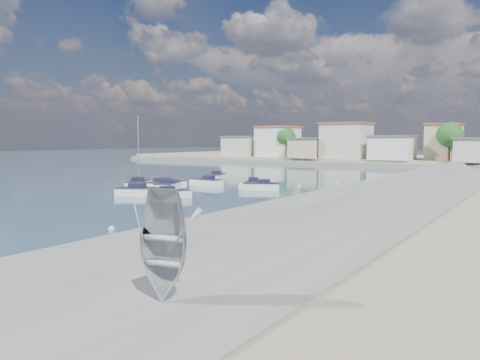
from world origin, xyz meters
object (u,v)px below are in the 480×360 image
(motorboat_b, at_px, (173,195))
(motorboat_h, at_px, (145,192))
(sailboat, at_px, (140,184))
(motorboat_c, at_px, (205,182))
(motorboat_f, at_px, (254,184))
(overturned_dinghy, at_px, (163,291))
(motorboat_a, at_px, (169,186))
(motorboat_d, at_px, (259,187))
(motorboat_g, at_px, (215,177))
(motorboat_e, at_px, (167,185))

(motorboat_b, distance_m, motorboat_h, 4.06)
(sailboat, bearing_deg, motorboat_c, 47.39)
(motorboat_c, distance_m, sailboat, 8.14)
(motorboat_f, bearing_deg, overturned_dinghy, -60.55)
(motorboat_a, distance_m, sailboat, 5.01)
(motorboat_h, bearing_deg, motorboat_d, 57.59)
(motorboat_c, relative_size, sailboat, 0.56)
(motorboat_f, relative_size, motorboat_h, 0.81)
(sailboat, bearing_deg, motorboat_g, 82.19)
(motorboat_d, xyz_separation_m, motorboat_e, (-10.44, -4.26, 0.00))
(motorboat_d, bearing_deg, motorboat_a, -149.31)
(motorboat_a, relative_size, motorboat_b, 1.19)
(sailboat, xyz_separation_m, overturned_dinghy, (34.41, -32.14, 1.66))
(motorboat_b, height_order, motorboat_e, same)
(motorboat_a, bearing_deg, motorboat_h, -70.90)
(motorboat_a, xyz_separation_m, motorboat_c, (0.50, 6.16, 0.00))
(motorboat_e, height_order, sailboat, sailboat)
(motorboat_e, height_order, motorboat_g, same)
(motorboat_e, bearing_deg, motorboat_g, 98.76)
(motorboat_d, xyz_separation_m, motorboat_g, (-12.31, 7.90, 0.00))
(overturned_dinghy, bearing_deg, motorboat_c, 116.49)
(motorboat_c, bearing_deg, sailboat, -132.61)
(motorboat_c, relative_size, motorboat_d, 1.12)
(motorboat_f, height_order, motorboat_g, same)
(motorboat_b, xyz_separation_m, motorboat_e, (-7.40, 7.10, 0.00))
(motorboat_d, bearing_deg, overturned_dinghy, -61.49)
(motorboat_e, xyz_separation_m, motorboat_f, (8.32, 6.58, -0.00))
(motorboat_d, bearing_deg, motorboat_c, 174.93)
(motorboat_b, height_order, sailboat, sailboat)
(motorboat_c, bearing_deg, motorboat_b, -65.37)
(motorboat_g, bearing_deg, motorboat_b, -64.31)
(motorboat_c, bearing_deg, motorboat_d, -5.07)
(motorboat_d, xyz_separation_m, overturned_dinghy, (20.30, -37.37, 1.70))
(sailboat, bearing_deg, motorboat_b, -29.00)
(motorboat_h, bearing_deg, motorboat_b, -2.59)
(motorboat_b, relative_size, motorboat_c, 0.89)
(motorboat_a, relative_size, sailboat, 0.59)
(motorboat_e, relative_size, sailboat, 0.67)
(motorboat_c, height_order, motorboat_h, same)
(sailboat, bearing_deg, motorboat_a, -1.97)
(motorboat_c, xyz_separation_m, motorboat_f, (6.49, 1.55, -0.00))
(motorboat_d, height_order, motorboat_g, same)
(motorboat_a, bearing_deg, overturned_dinghy, -47.40)
(motorboat_d, distance_m, motorboat_h, 13.24)
(motorboat_d, relative_size, motorboat_h, 0.77)
(motorboat_a, height_order, overturned_dinghy, overturned_dinghy)
(motorboat_f, relative_size, overturned_dinghy, 1.61)
(motorboat_c, bearing_deg, motorboat_f, 13.47)
(motorboat_a, distance_m, motorboat_g, 13.69)
(motorboat_f, xyz_separation_m, sailboat, (-12.00, -7.54, 0.04))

